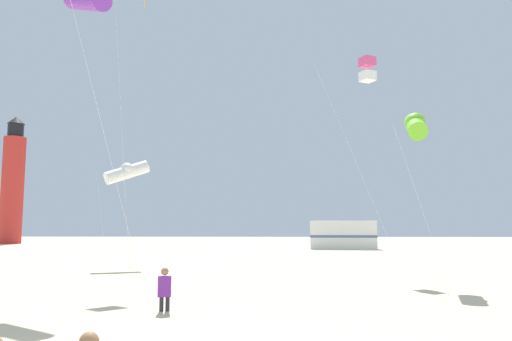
# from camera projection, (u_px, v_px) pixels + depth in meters

# --- Properties ---
(kite_flyer_standing) EXTENTS (0.40, 0.55, 1.16)m
(kite_flyer_standing) POSITION_uv_depth(u_px,v_px,m) (165.00, 289.00, 12.75)
(kite_flyer_standing) COLOR #722D99
(kite_flyer_standing) RESTS_ON ground
(kite_box_rainbow) EXTENTS (3.41, 2.96, 10.11)m
(kite_box_rainbow) POSITION_uv_depth(u_px,v_px,m) (367.00, 70.00, 23.02)
(kite_box_rainbow) COLOR silver
(kite_box_rainbow) RESTS_ON ground
(kite_tube_lime) EXTENTS (1.73, 2.58, 6.77)m
(kite_tube_lime) POSITION_uv_depth(u_px,v_px,m) (415.00, 125.00, 18.84)
(kite_tube_lime) COLOR silver
(kite_tube_lime) RESTS_ON ground
(kite_tube_white) EXTENTS (3.02, 2.80, 5.91)m
(kite_tube_white) POSITION_uv_depth(u_px,v_px,m) (127.00, 172.00, 26.96)
(kite_tube_white) COLOR silver
(kite_tube_white) RESTS_ON ground
(lighthouse_distant) EXTENTS (2.80, 2.80, 16.80)m
(lighthouse_distant) POSITION_uv_depth(u_px,v_px,m) (13.00, 184.00, 64.61)
(lighthouse_distant) COLOR red
(lighthouse_distant) RESTS_ON ground
(rv_van_white) EXTENTS (6.60, 2.82, 2.80)m
(rv_van_white) POSITION_uv_depth(u_px,v_px,m) (343.00, 235.00, 48.65)
(rv_van_white) COLOR white
(rv_van_white) RESTS_ON ground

